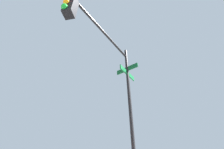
% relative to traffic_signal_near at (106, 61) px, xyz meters
% --- Properties ---
extents(traffic_signal_near, '(1.94, 3.55, 5.75)m').
position_rel_traffic_signal_near_xyz_m(traffic_signal_near, '(0.00, 0.00, 0.00)').
color(traffic_signal_near, black).
rests_on(traffic_signal_near, ground_plane).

